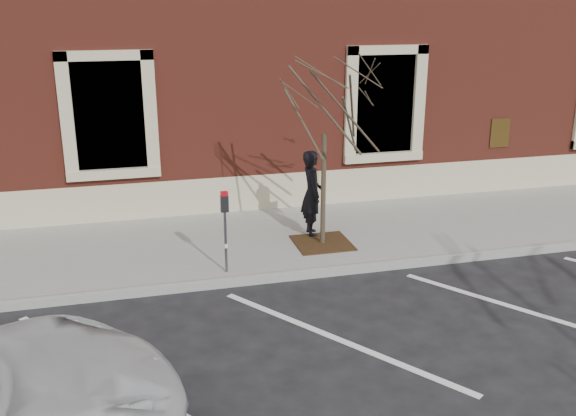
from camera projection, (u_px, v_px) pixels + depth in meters
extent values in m
plane|color=#28282B|center=(297.00, 278.00, 11.24)|extent=(120.00, 120.00, 0.00)
cube|color=#9B9892|center=(274.00, 239.00, 12.82)|extent=(40.00, 3.50, 0.15)
cube|color=#9E9E99|center=(297.00, 275.00, 11.17)|extent=(40.00, 0.12, 0.15)
cube|color=maroon|center=(221.00, 25.00, 17.13)|extent=(40.00, 8.50, 8.00)
cube|color=beige|center=(255.00, 192.00, 14.32)|extent=(40.00, 0.06, 0.80)
cube|color=black|center=(109.00, 115.00, 13.14)|extent=(1.40, 0.30, 2.20)
cube|color=beige|center=(114.00, 173.00, 13.36)|extent=(1.90, 0.20, 0.20)
cube|color=black|center=(382.00, 103.00, 14.57)|extent=(1.40, 0.30, 2.20)
cube|color=beige|center=(383.00, 157.00, 14.78)|extent=(1.90, 0.20, 0.20)
imported|color=black|center=(312.00, 193.00, 12.63)|extent=(0.45, 0.65, 1.72)
cylinder|color=#595B60|center=(226.00, 242.00, 10.95)|extent=(0.05, 0.05, 1.10)
cube|color=black|center=(224.00, 204.00, 10.74)|extent=(0.13, 0.10, 0.29)
cube|color=red|center=(224.00, 194.00, 10.68)|extent=(0.12, 0.09, 0.07)
cube|color=white|center=(226.00, 246.00, 10.92)|extent=(0.05, 0.00, 0.08)
cube|color=#402C14|center=(322.00, 243.00, 12.40)|extent=(1.06, 1.06, 0.03)
cylinder|color=#453A2A|center=(323.00, 190.00, 12.07)|extent=(0.09, 0.09, 2.16)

